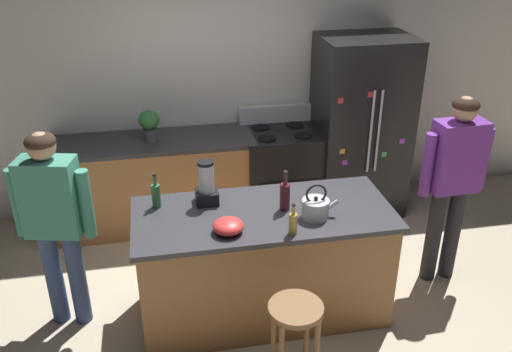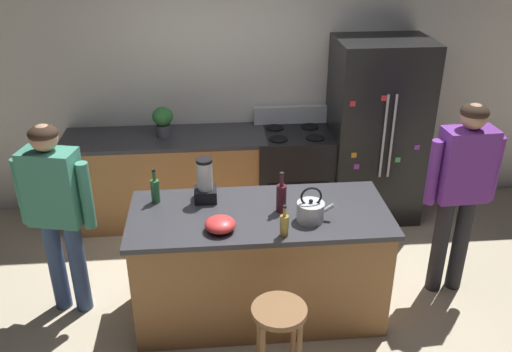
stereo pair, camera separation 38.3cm
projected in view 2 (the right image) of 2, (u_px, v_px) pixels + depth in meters
name	position (u px, v px, depth m)	size (l,w,h in m)	color
ground_plane	(259.00, 310.00, 4.46)	(14.00, 14.00, 0.00)	beige
back_wall	(242.00, 80.00, 5.60)	(8.00, 0.10, 2.70)	silver
kitchen_island	(259.00, 263.00, 4.26)	(1.94, 0.84, 0.92)	#9E6B3D
back_counter_run	(167.00, 178.00, 5.58)	(2.00, 0.64, 0.92)	#9E6B3D
refrigerator	(376.00, 131.00, 5.50)	(0.90, 0.73, 1.84)	black
stove_range	(293.00, 174.00, 5.65)	(0.76, 0.65, 1.10)	black
person_by_island_left	(56.00, 204.00, 4.08)	(0.59, 0.31, 1.60)	#384C7A
person_by_sink_right	(462.00, 183.00, 4.29)	(0.59, 0.24, 1.66)	#26262B
bar_stool	(279.00, 326.00, 3.54)	(0.36, 0.36, 0.67)	brown
potted_plant	(163.00, 120.00, 5.29)	(0.20, 0.20, 0.30)	#4C4C51
blender_appliance	(205.00, 183.00, 4.15)	(0.17, 0.17, 0.35)	black
bottle_wine	(281.00, 197.00, 4.02)	(0.08, 0.08, 0.32)	#471923
bottle_olive_oil	(155.00, 190.00, 4.15)	(0.07, 0.07, 0.28)	#2D6638
bottle_vinegar	(284.00, 225.00, 3.73)	(0.06, 0.06, 0.24)	olive
mixing_bowl	(220.00, 224.00, 3.80)	(0.22, 0.22, 0.10)	red
tea_kettle	(311.00, 210.00, 3.92)	(0.28, 0.20, 0.27)	#B7BABF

